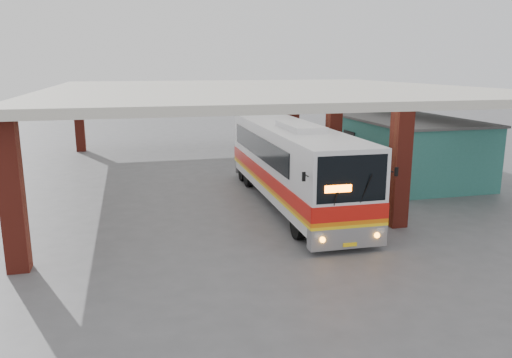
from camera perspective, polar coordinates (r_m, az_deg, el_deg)
The scene contains 8 objects.
ground at distance 20.42m, azimuth 4.12°, elevation -3.44°, with size 90.00×90.00×0.00m, color #515154.
brick_columns at distance 25.05m, azimuth 3.70°, elevation 4.70°, with size 20.10×21.60×4.35m.
canopy_roof at distance 26.00m, azimuth 0.76°, elevation 10.17°, with size 21.00×23.00×0.30m, color beige.
shop_building at distance 26.76m, azimuth 16.83°, elevation 3.38°, with size 5.20×8.20×3.11m.
coach_bus at distance 20.71m, azimuth 4.15°, elevation 1.76°, with size 2.72×12.10×3.51m.
motorcycle at distance 20.81m, azimuth 13.87°, elevation -2.16°, with size 0.61×1.75×0.92m, color black.
pedestrian at distance 17.90m, azimuth 9.51°, elevation -3.12°, with size 0.62×0.40×1.69m, color red.
red_chair at distance 26.53m, azimuth 10.20°, elevation 1.08°, with size 0.51×0.51×0.86m.
Camera 1 is at (-6.26, -18.58, 5.72)m, focal length 35.00 mm.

